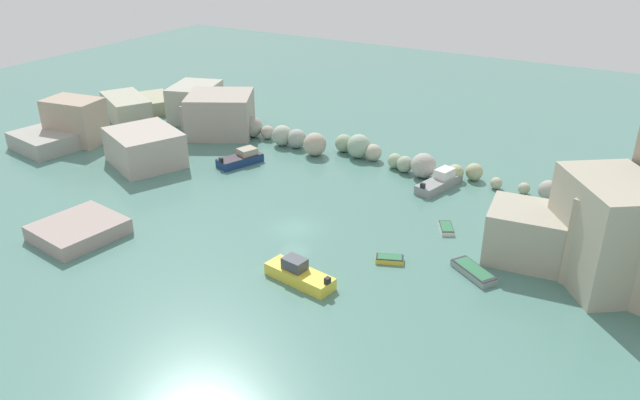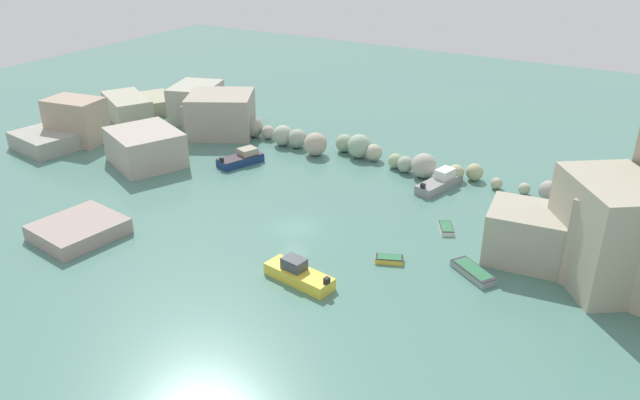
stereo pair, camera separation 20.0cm
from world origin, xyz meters
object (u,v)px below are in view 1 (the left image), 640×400
Objects in this scene: moored_boat_1 at (241,159)px; moored_boat_3 at (474,271)px; stone_dock at (79,230)px; moored_boat_5 at (440,182)px; moored_boat_0 at (390,259)px; moored_boat_2 at (446,228)px; moored_boat_4 at (299,274)px.

moored_boat_1 reaches higher than moored_boat_3.
moored_boat_5 is at bearing 47.81° from stone_dock.
moored_boat_3 is (32.54, 11.59, -0.38)m from stone_dock.
moored_boat_2 is at bearing -127.88° from moored_boat_0.
moored_boat_3 is 14.03m from moored_boat_4.
moored_boat_0 is at bearing -95.31° from moored_boat_1.
moored_boat_2 is at bearing -77.85° from moored_boat_1.
moored_boat_1 is at bearing -33.89° from moored_boat_4.
moored_boat_1 is at bearing -164.42° from moored_boat_3.
stone_dock is at bearing -1.05° from moored_boat_0.
moored_boat_5 reaches higher than stone_dock.
moored_boat_1 reaches higher than moored_boat_0.
moored_boat_0 is at bearing -159.87° from moored_boat_5.
moored_boat_0 is 26.38m from moored_boat_1.
stone_dock is 1.07× the size of moored_boat_5.
stone_dock is 2.64× the size of moored_boat_2.
moored_boat_5 is at bearing -56.60° from moored_boat_1.
moored_boat_1 is 32.02m from moored_boat_3.
moored_boat_5 is (3.14, 22.87, 0.00)m from moored_boat_4.
moored_boat_1 is (2.05, 21.35, -0.05)m from stone_dock.
moored_boat_0 is at bearing -118.73° from moored_boat_4.
moored_boat_5 reaches higher than moored_boat_1.
moored_boat_5 is (-3.94, 8.84, 0.41)m from moored_boat_2.
stone_dock is 2.72× the size of moored_boat_0.
moored_boat_2 is 0.43× the size of moored_boat_4.
moored_boat_5 is (-8.45, 14.99, 0.34)m from moored_boat_3.
moored_boat_4 reaches higher than moored_boat_5.
moored_boat_0 is 7.99m from moored_boat_2.
moored_boat_1 is (-23.83, 11.31, 0.38)m from moored_boat_0.
moored_boat_4 is at bearing -173.86° from moored_boat_5.
moored_boat_5 is at bearing -88.68° from moored_boat_4.
moored_boat_0 is (25.88, 10.05, -0.43)m from stone_dock.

